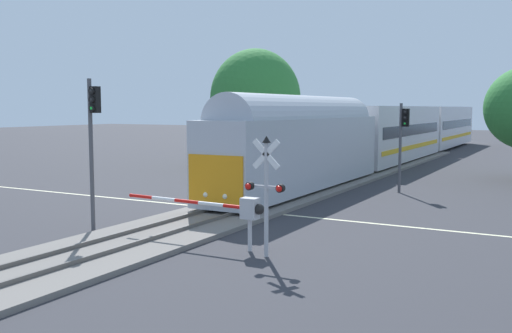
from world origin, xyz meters
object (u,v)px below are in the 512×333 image
Objects in this scene: crossing_signal_mast at (266,184)px; oak_behind_train at (255,99)px; commuter_train at (395,132)px; traffic_signal_median at (93,130)px; traffic_signal_far_side at (403,133)px; crossing_gate_near at (234,208)px.

oak_behind_train reaches higher than crossing_signal_mast.
commuter_train is at bearing 98.40° from crossing_signal_mast.
commuter_train is 15.78× the size of crossing_signal_mast.
traffic_signal_median reaches higher than traffic_signal_far_side.
commuter_train is at bearing 106.43° from traffic_signal_far_side.
crossing_gate_near is (3.50, -32.98, -1.34)m from commuter_train.
traffic_signal_median is at bearing -75.46° from oak_behind_train.
traffic_signal_far_side is 16.56m from oak_behind_train.
traffic_signal_far_side reaches higher than crossing_gate_near.
oak_behind_train is (-6.32, 24.38, 1.57)m from traffic_signal_median.
traffic_signal_far_side is (5.10, -17.28, 0.64)m from commuter_train.
crossing_signal_mast is 7.74m from traffic_signal_median.
traffic_signal_far_side is 0.53× the size of oak_behind_train.
commuter_train is at bearing 44.49° from oak_behind_train.
traffic_signal_far_side is at bearing 64.05° from traffic_signal_median.
oak_behind_train is (-14.06, 8.48, 2.12)m from traffic_signal_far_side.
traffic_signal_far_side is (0.16, 16.12, 1.00)m from crossing_signal_mast.
crossing_signal_mast is at bearing -60.53° from oak_behind_train.
crossing_gate_near is at bearing -62.73° from oak_behind_train.
traffic_signal_median reaches higher than crossing_gate_near.
traffic_signal_far_side is at bearing 89.42° from crossing_signal_mast.
crossing_signal_mast is at bearing -1.68° from traffic_signal_median.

